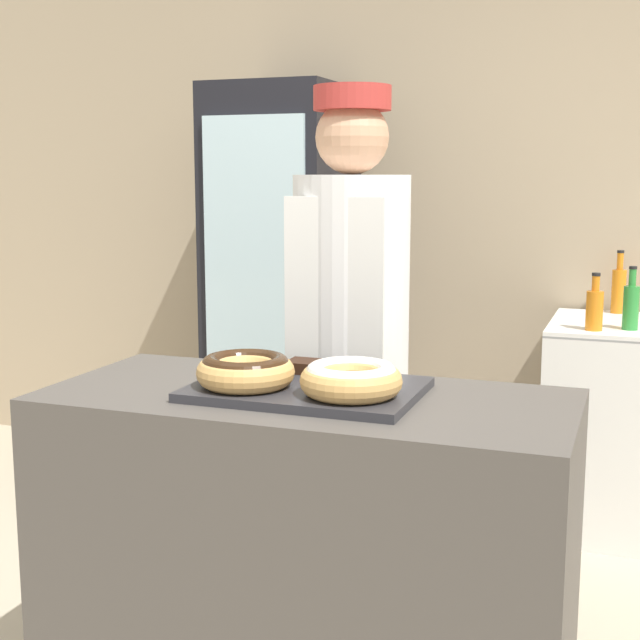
# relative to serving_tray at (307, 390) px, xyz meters

# --- Properties ---
(wall_back) EXTENTS (8.00, 0.06, 2.70)m
(wall_back) POSITION_rel_serving_tray_xyz_m (0.00, 2.13, 0.42)
(wall_back) COLOR tan
(wall_back) RESTS_ON ground_plane
(display_counter) EXTENTS (1.38, 0.63, 0.92)m
(display_counter) POSITION_rel_serving_tray_xyz_m (0.00, 0.00, -0.47)
(display_counter) COLOR #4C4742
(display_counter) RESTS_ON ground_plane
(serving_tray) EXTENTS (0.58, 0.41, 0.02)m
(serving_tray) POSITION_rel_serving_tray_xyz_m (0.00, 0.00, 0.00)
(serving_tray) COLOR #2D2D33
(serving_tray) RESTS_ON display_counter
(donut_chocolate_glaze) EXTENTS (0.25, 0.25, 0.08)m
(donut_chocolate_glaze) POSITION_rel_serving_tray_xyz_m (-0.14, -0.07, 0.06)
(donut_chocolate_glaze) COLOR tan
(donut_chocolate_glaze) RESTS_ON serving_tray
(donut_light_glaze) EXTENTS (0.25, 0.25, 0.08)m
(donut_light_glaze) POSITION_rel_serving_tray_xyz_m (0.14, -0.07, 0.06)
(donut_light_glaze) COLOR tan
(donut_light_glaze) RESTS_ON serving_tray
(brownie_back_left) EXTENTS (0.09, 0.09, 0.03)m
(brownie_back_left) POSITION_rel_serving_tray_xyz_m (-0.06, 0.15, 0.03)
(brownie_back_left) COLOR black
(brownie_back_left) RESTS_ON serving_tray
(brownie_back_right) EXTENTS (0.09, 0.09, 0.03)m
(brownie_back_right) POSITION_rel_serving_tray_xyz_m (0.06, 0.15, 0.03)
(brownie_back_right) COLOR black
(brownie_back_right) RESTS_ON serving_tray
(baker_person) EXTENTS (0.37, 0.37, 1.75)m
(baker_person) POSITION_rel_serving_tray_xyz_m (-0.07, 0.56, 0.00)
(baker_person) COLOR #4C4C51
(baker_person) RESTS_ON ground_plane
(beverage_fridge) EXTENTS (0.57, 0.64, 1.89)m
(beverage_fridge) POSITION_rel_serving_tray_xyz_m (-0.78, 1.73, 0.01)
(beverage_fridge) COLOR black
(beverage_fridge) RESTS_ON ground_plane
(bottle_orange) EXTENTS (0.06, 0.06, 0.28)m
(bottle_orange) POSITION_rel_serving_tray_xyz_m (0.71, 2.01, 0.05)
(bottle_orange) COLOR orange
(bottle_orange) RESTS_ON chest_freezer
(bottle_orange_b) EXTENTS (0.07, 0.07, 0.23)m
(bottle_orange_b) POSITION_rel_serving_tray_xyz_m (0.63, 1.51, 0.03)
(bottle_orange_b) COLOR orange
(bottle_orange_b) RESTS_ON chest_freezer
(bottle_green) EXTENTS (0.06, 0.06, 0.25)m
(bottle_green) POSITION_rel_serving_tray_xyz_m (0.77, 1.57, 0.04)
(bottle_green) COLOR #2D8C38
(bottle_green) RESTS_ON chest_freezer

